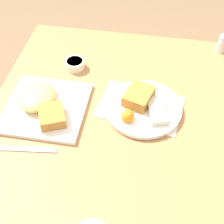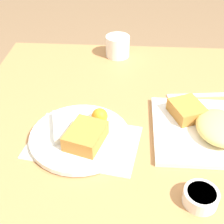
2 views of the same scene
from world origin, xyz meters
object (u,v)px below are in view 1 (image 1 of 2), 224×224
butter_knife (22,149)px  salt_shaker (223,44)px  plate_oval_far (142,106)px  sauce_ramekin (75,64)px  plate_square_near (44,104)px

butter_knife → salt_shaker: bearing=37.1°
plate_oval_far → sauce_ramekin: (-0.17, -0.27, -0.00)m
salt_shaker → plate_square_near: bearing=-55.1°
plate_square_near → plate_oval_far: (-0.05, 0.33, -0.00)m
plate_oval_far → butter_knife: 0.41m
sauce_ramekin → butter_knife: 0.40m
plate_square_near → sauce_ramekin: size_ratio=3.60×
sauce_ramekin → salt_shaker: (-0.20, 0.56, 0.01)m
plate_square_near → plate_oval_far: plate_square_near is taller
sauce_ramekin → plate_square_near: bearing=-12.8°
plate_oval_far → butter_knife: size_ratio=1.20×
plate_square_near → sauce_ramekin: 0.23m
sauce_ramekin → butter_knife: size_ratio=0.34×
plate_square_near → butter_knife: (0.17, -0.02, -0.02)m
salt_shaker → butter_knife: size_ratio=0.32×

